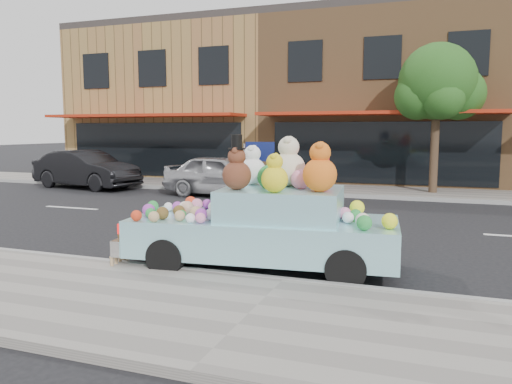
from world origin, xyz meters
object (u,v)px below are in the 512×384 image
at_px(car_silver, 223,175).
at_px(art_car, 266,221).
at_px(street_tree, 438,88).
at_px(car_dark, 86,169).

distance_m(car_silver, art_car, 9.17).
bearing_deg(art_car, street_tree, 70.72).
xyz_separation_m(street_tree, art_car, (-2.58, -10.74, -2.89)).
bearing_deg(car_silver, street_tree, -63.84).
bearing_deg(art_car, car_silver, 112.00).
distance_m(street_tree, art_car, 11.42).
bearing_deg(car_dark, car_silver, -83.71).
distance_m(car_silver, car_dark, 6.06).
bearing_deg(car_silver, art_car, -147.02).
xyz_separation_m(street_tree, car_dark, (-12.90, -2.23, -2.95)).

